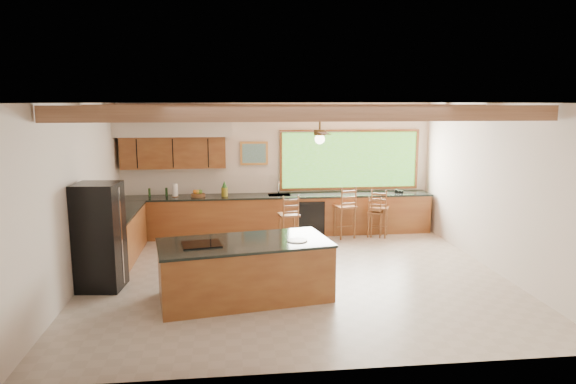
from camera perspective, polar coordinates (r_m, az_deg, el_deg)
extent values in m
plane|color=#BEAF9E|center=(9.14, 0.81, -9.28)|extent=(7.20, 7.20, 0.00)
cube|color=beige|center=(11.96, -1.14, 2.70)|extent=(7.20, 0.04, 3.00)
cube|color=beige|center=(5.63, 5.04, -5.67)|extent=(7.20, 0.04, 3.00)
cube|color=beige|center=(9.05, -22.42, -0.42)|extent=(0.04, 6.50, 3.00)
cube|color=beige|center=(9.88, 22.02, 0.43)|extent=(0.04, 6.50, 3.00)
cube|color=#906348|center=(8.63, 0.86, 9.88)|extent=(7.20, 6.50, 0.04)
cube|color=#9B6D4D|center=(7.05, 2.52, 8.71)|extent=(7.10, 0.15, 0.22)
cube|color=#9B6D4D|center=(9.13, 0.45, 9.01)|extent=(7.10, 0.15, 0.22)
cube|color=#9B6D4D|center=(10.92, -0.70, 9.17)|extent=(7.10, 0.15, 0.22)
cube|color=brown|center=(11.74, -12.59, 4.29)|extent=(2.30, 0.35, 0.70)
cube|color=beige|center=(11.63, -12.74, 7.20)|extent=(2.60, 0.50, 0.48)
cylinder|color=#FFEABF|center=(11.74, -16.11, 5.95)|extent=(0.10, 0.10, 0.01)
cylinder|color=#FFEABF|center=(11.59, -9.23, 6.17)|extent=(0.10, 0.10, 0.01)
cube|color=#6EB13F|center=(12.18, 6.87, 3.57)|extent=(3.20, 0.04, 1.30)
cube|color=#C7853D|center=(11.85, -3.79, 4.32)|extent=(0.64, 0.03, 0.54)
cube|color=#457C5D|center=(11.83, -3.79, 4.31)|extent=(0.54, 0.01, 0.44)
cube|color=brown|center=(11.81, -0.97, -2.62)|extent=(7.00, 0.65, 0.88)
cube|color=black|center=(11.72, -0.98, -0.42)|extent=(7.04, 0.69, 0.04)
cube|color=brown|center=(10.47, -18.24, -4.78)|extent=(0.65, 2.35, 0.88)
cube|color=black|center=(10.36, -18.38, -2.31)|extent=(0.69, 2.39, 0.04)
cube|color=black|center=(11.58, 2.64, -2.98)|extent=(0.60, 0.02, 0.78)
cube|color=silver|center=(11.72, -0.98, -0.40)|extent=(0.50, 0.38, 0.03)
cylinder|color=silver|center=(11.88, -1.07, 0.56)|extent=(0.03, 0.03, 0.30)
cylinder|color=silver|center=(11.76, -1.03, 1.10)|extent=(0.03, 0.20, 0.03)
cylinder|color=white|center=(11.74, -12.45, 0.20)|extent=(0.12, 0.12, 0.30)
cylinder|color=#204019|center=(11.93, -15.14, -0.04)|extent=(0.05, 0.05, 0.18)
cylinder|color=#204019|center=(11.87, -13.35, 0.00)|extent=(0.05, 0.05, 0.19)
cube|color=black|center=(12.26, 12.23, 0.12)|extent=(0.24, 0.21, 0.09)
cube|color=brown|center=(8.05, -4.83, -8.75)|extent=(2.73, 1.61, 0.87)
cube|color=black|center=(7.92, -4.88, -5.65)|extent=(2.77, 1.65, 0.04)
cube|color=black|center=(7.81, -9.58, -5.75)|extent=(0.64, 0.55, 0.02)
cylinder|color=white|center=(7.93, 1.04, -5.39)|extent=(0.32, 0.32, 0.02)
cube|color=black|center=(8.85, -20.20, -4.66)|extent=(0.74, 0.73, 1.74)
cube|color=silver|center=(8.77, -18.04, -4.66)|extent=(0.02, 0.05, 1.60)
cube|color=brown|center=(10.78, 0.07, -2.54)|extent=(0.46, 0.46, 0.04)
cylinder|color=brown|center=(10.69, -0.68, -4.57)|extent=(0.04, 0.04, 0.66)
cylinder|color=brown|center=(10.73, 1.01, -4.53)|extent=(0.04, 0.04, 0.66)
cylinder|color=brown|center=(11.00, -0.85, -4.16)|extent=(0.04, 0.04, 0.66)
cylinder|color=brown|center=(11.03, 0.80, -4.11)|extent=(0.04, 0.04, 0.66)
cube|color=brown|center=(11.53, 6.33, -1.58)|extent=(0.51, 0.51, 0.04)
cylinder|color=brown|center=(11.41, 5.65, -3.59)|extent=(0.04, 0.04, 0.69)
cylinder|color=brown|center=(11.49, 7.30, -3.53)|extent=(0.04, 0.04, 0.69)
cylinder|color=brown|center=(11.73, 5.31, -3.21)|extent=(0.04, 0.04, 0.69)
cylinder|color=brown|center=(11.80, 6.91, -3.16)|extent=(0.04, 0.04, 0.69)
cube|color=brown|center=(11.73, 9.66, -2.22)|extent=(0.43, 0.43, 0.04)
cylinder|color=brown|center=(11.64, 9.17, -3.78)|extent=(0.03, 0.03, 0.55)
cylinder|color=brown|center=(11.71, 10.42, -3.73)|extent=(0.03, 0.03, 0.55)
cylinder|color=brown|center=(11.89, 8.83, -3.48)|extent=(0.03, 0.03, 0.55)
cylinder|color=brown|center=(11.96, 10.06, -3.43)|extent=(0.03, 0.03, 0.55)
cube|color=brown|center=(11.74, 10.13, -1.71)|extent=(0.52, 0.52, 0.04)
cylinder|color=brown|center=(11.62, 9.56, -3.55)|extent=(0.04, 0.04, 0.65)
cylinder|color=brown|center=(11.71, 11.04, -3.49)|extent=(0.04, 0.04, 0.65)
cylinder|color=brown|center=(11.92, 9.15, -3.20)|extent=(0.04, 0.04, 0.65)
cylinder|color=brown|center=(12.00, 10.59, -3.15)|extent=(0.04, 0.04, 0.65)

